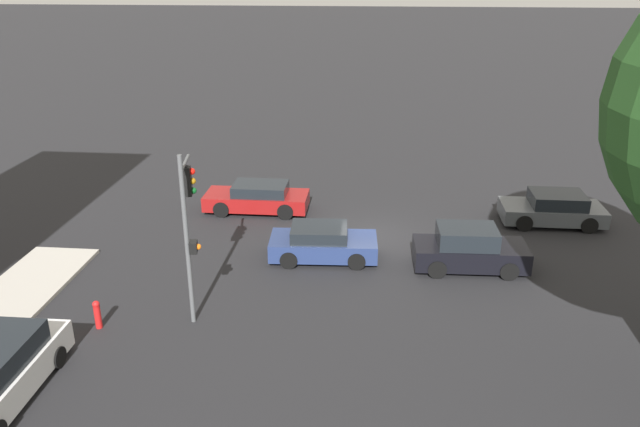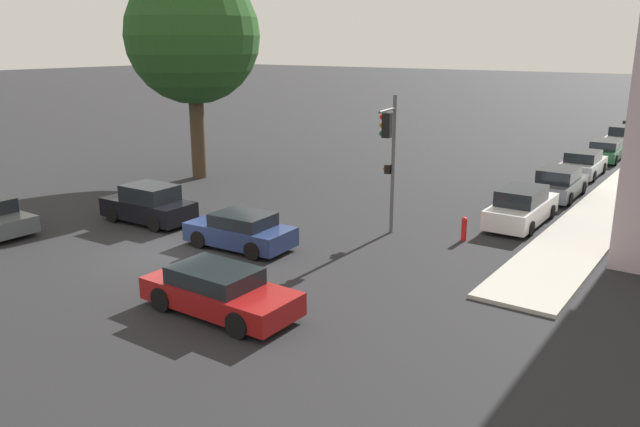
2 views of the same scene
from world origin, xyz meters
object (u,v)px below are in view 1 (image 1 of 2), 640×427
object	(u,v)px
traffic_signal	(188,213)
crossing_car_3	(469,250)
crossing_car_0	(553,209)
crossing_car_2	(322,243)
crossing_car_1	(258,198)
fire_hydrant	(97,314)

from	to	relation	value
traffic_signal	crossing_car_3	xyz separation A→B (m)	(-8.91, -4.11, -2.71)
crossing_car_0	crossing_car_2	distance (m)	10.36
crossing_car_1	fire_hydrant	xyz separation A→B (m)	(3.00, 9.99, -0.14)
crossing_car_2	crossing_car_3	bearing A→B (deg)	-6.25
crossing_car_0	fire_hydrant	world-z (taller)	crossing_car_0
traffic_signal	crossing_car_2	xyz separation A→B (m)	(-3.59, -4.41, -2.82)
traffic_signal	crossing_car_1	bearing A→B (deg)	79.01
crossing_car_2	fire_hydrant	size ratio (longest dim) A/B	4.40
crossing_car_2	fire_hydrant	xyz separation A→B (m)	(6.32, 5.42, -0.14)
crossing_car_1	crossing_car_2	xyz separation A→B (m)	(-3.32, 4.57, 0.00)
traffic_signal	fire_hydrant	bearing A→B (deg)	-168.95
crossing_car_0	crossing_car_2	size ratio (longest dim) A/B	1.04
traffic_signal	crossing_car_0	size ratio (longest dim) A/B	1.27
crossing_car_2	crossing_car_3	size ratio (longest dim) A/B	1.00
fire_hydrant	crossing_car_1	bearing A→B (deg)	-106.73
crossing_car_1	crossing_car_3	size ratio (longest dim) A/B	1.12
crossing_car_1	crossing_car_3	world-z (taller)	crossing_car_3
crossing_car_0	crossing_car_3	world-z (taller)	crossing_car_3
traffic_signal	crossing_car_1	distance (m)	9.42
crossing_car_2	crossing_car_3	distance (m)	5.33
traffic_signal	fire_hydrant	world-z (taller)	traffic_signal
traffic_signal	crossing_car_2	bearing A→B (deg)	41.56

